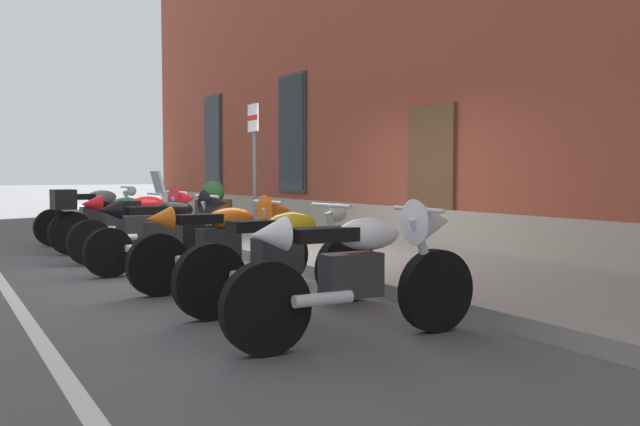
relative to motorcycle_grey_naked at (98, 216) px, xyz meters
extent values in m
plane|color=#4C4C4F|center=(4.14, 1.30, -0.50)|extent=(140.00, 140.00, 0.00)
cube|color=gray|center=(4.14, 2.75, -0.42)|extent=(33.99, 2.89, 0.15)
cube|color=silver|center=(4.14, -1.90, -0.49)|extent=(33.99, 0.12, 0.01)
cube|color=gray|center=(4.14, 4.16, -0.15)|extent=(27.99, 0.10, 0.70)
cube|color=#2D2D33|center=(-5.19, 4.18, 1.60)|extent=(1.22, 0.06, 2.52)
cube|color=black|center=(-5.19, 4.15, 1.60)|extent=(1.10, 0.03, 2.40)
cube|color=#2D2D33|center=(-0.53, 4.18, 1.60)|extent=(1.22, 0.06, 2.52)
cube|color=black|center=(-0.53, 4.15, 1.60)|extent=(1.10, 0.03, 2.40)
cube|color=brown|center=(4.14, 4.17, 0.65)|extent=(1.10, 0.08, 2.30)
cylinder|color=black|center=(-0.07, 0.72, -0.18)|extent=(0.18, 0.65, 0.64)
cylinder|color=black|center=(0.07, -0.76, -0.18)|extent=(0.18, 0.65, 0.64)
cylinder|color=silver|center=(-0.06, 0.62, 0.10)|extent=(0.10, 0.34, 0.68)
cube|color=#28282B|center=(0.00, -0.07, 0.00)|extent=(0.26, 0.46, 0.32)
ellipsoid|color=slate|center=(-0.01, 0.08, 0.33)|extent=(0.31, 0.54, 0.24)
cube|color=black|center=(0.03, -0.30, 0.34)|extent=(0.27, 0.50, 0.10)
cylinder|color=silver|center=(-0.06, 0.54, 0.50)|extent=(0.62, 0.10, 0.04)
cylinder|color=silver|center=(0.15, -0.36, -0.13)|extent=(0.13, 0.46, 0.09)
sphere|color=silver|center=(-0.06, 0.62, 0.43)|extent=(0.18, 0.18, 0.18)
cylinder|color=black|center=(1.44, 0.79, -0.16)|extent=(0.17, 0.68, 0.67)
cylinder|color=black|center=(1.56, -0.73, -0.16)|extent=(0.17, 0.68, 0.67)
cylinder|color=silver|center=(1.45, 0.69, 0.07)|extent=(0.09, 0.30, 0.59)
cube|color=#28282B|center=(1.50, -0.02, 0.02)|extent=(0.25, 0.46, 0.32)
ellipsoid|color=#195633|center=(1.49, 0.13, 0.25)|extent=(0.30, 0.54, 0.24)
cube|color=black|center=(1.52, -0.25, 0.26)|extent=(0.26, 0.50, 0.10)
cylinder|color=silver|center=(1.46, 0.61, 0.42)|extent=(0.62, 0.08, 0.04)
cylinder|color=silver|center=(1.64, -0.31, -0.11)|extent=(0.12, 0.46, 0.09)
cube|color=#B2BCC6|center=(1.45, 0.67, 0.60)|extent=(0.37, 0.17, 0.40)
cube|color=black|center=(1.56, -0.83, 0.36)|extent=(0.38, 0.35, 0.30)
cylinder|color=black|center=(2.69, 0.73, -0.19)|extent=(0.22, 0.63, 0.62)
cylinder|color=black|center=(2.92, -0.72, -0.19)|extent=(0.22, 0.63, 0.62)
cylinder|color=silver|center=(2.70, 0.64, 0.09)|extent=(0.12, 0.33, 0.67)
cube|color=#28282B|center=(2.81, -0.04, -0.01)|extent=(0.29, 0.47, 0.32)
ellipsoid|color=red|center=(2.78, 0.11, 0.31)|extent=(0.34, 0.55, 0.24)
cube|color=black|center=(2.84, -0.27, 0.32)|extent=(0.29, 0.51, 0.10)
cylinder|color=silver|center=(2.71, 0.56, 0.48)|extent=(0.62, 0.13, 0.04)
cylinder|color=silver|center=(2.97, -0.32, -0.14)|extent=(0.16, 0.46, 0.09)
cone|color=red|center=(2.69, 0.69, 0.38)|extent=(0.41, 0.39, 0.36)
cone|color=red|center=(2.91, -0.70, 0.34)|extent=(0.28, 0.29, 0.24)
cylinder|color=black|center=(3.97, 0.73, -0.20)|extent=(0.19, 0.61, 0.60)
cylinder|color=black|center=(4.15, -0.75, -0.20)|extent=(0.19, 0.61, 0.60)
cylinder|color=silver|center=(3.98, 0.63, 0.07)|extent=(0.11, 0.33, 0.66)
cube|color=#28282B|center=(4.06, -0.06, -0.02)|extent=(0.27, 0.46, 0.32)
ellipsoid|color=black|center=(4.05, 0.09, 0.28)|extent=(0.32, 0.55, 0.24)
cube|color=black|center=(4.09, -0.28, 0.29)|extent=(0.27, 0.50, 0.10)
cylinder|color=silver|center=(3.99, 0.55, 0.45)|extent=(0.62, 0.11, 0.04)
cylinder|color=silver|center=(4.22, -0.34, -0.15)|extent=(0.14, 0.46, 0.09)
cone|color=black|center=(3.98, 0.68, 0.35)|extent=(0.40, 0.38, 0.36)
cone|color=black|center=(4.14, -0.73, 0.31)|extent=(0.27, 0.29, 0.24)
cylinder|color=black|center=(5.57, 0.86, -0.18)|extent=(0.16, 0.65, 0.64)
cylinder|color=black|center=(5.66, -0.59, -0.18)|extent=(0.16, 0.65, 0.64)
cylinder|color=silver|center=(5.57, 0.76, 0.07)|extent=(0.09, 0.31, 0.62)
cube|color=#28282B|center=(5.61, 0.08, 0.00)|extent=(0.25, 0.45, 0.32)
ellipsoid|color=orange|center=(5.60, 0.23, 0.26)|extent=(0.29, 0.53, 0.24)
cube|color=black|center=(5.63, -0.15, 0.27)|extent=(0.25, 0.49, 0.10)
cylinder|color=silver|center=(5.58, 0.68, 0.43)|extent=(0.62, 0.07, 0.04)
cylinder|color=silver|center=(5.75, -0.21, -0.13)|extent=(0.12, 0.45, 0.09)
cone|color=orange|center=(5.57, 0.81, 0.33)|extent=(0.38, 0.36, 0.36)
cone|color=orange|center=(5.65, -0.57, 0.29)|extent=(0.26, 0.27, 0.24)
cylinder|color=black|center=(6.87, 0.90, -0.17)|extent=(0.17, 0.67, 0.66)
cylinder|color=black|center=(6.99, -0.54, -0.17)|extent=(0.17, 0.67, 0.66)
cylinder|color=silver|center=(6.88, 0.80, 0.08)|extent=(0.09, 0.31, 0.62)
cube|color=#28282B|center=(6.93, 0.13, 0.01)|extent=(0.25, 0.46, 0.32)
ellipsoid|color=gold|center=(6.92, 0.28, 0.28)|extent=(0.30, 0.54, 0.24)
cube|color=black|center=(6.95, -0.10, 0.29)|extent=(0.26, 0.50, 0.10)
cylinder|color=silver|center=(6.89, 0.72, 0.45)|extent=(0.62, 0.09, 0.04)
cylinder|color=silver|center=(7.08, -0.16, -0.12)|extent=(0.13, 0.46, 0.09)
sphere|color=silver|center=(6.88, 0.80, 0.38)|extent=(0.18, 0.18, 0.18)
cylinder|color=black|center=(8.29, 0.85, -0.17)|extent=(0.14, 0.66, 0.65)
cylinder|color=black|center=(8.25, -0.61, -0.17)|extent=(0.14, 0.66, 0.65)
cylinder|color=silver|center=(8.28, 0.75, 0.09)|extent=(0.08, 0.32, 0.65)
cube|color=#28282B|center=(8.27, 0.07, 0.01)|extent=(0.23, 0.44, 0.32)
ellipsoid|color=silver|center=(8.27, 0.22, 0.31)|extent=(0.27, 0.53, 0.24)
cube|color=black|center=(8.26, -0.16, 0.32)|extent=(0.23, 0.48, 0.10)
cylinder|color=silver|center=(8.28, 0.67, 0.48)|extent=(0.62, 0.05, 0.04)
cylinder|color=silver|center=(8.38, -0.23, -0.12)|extent=(0.10, 0.45, 0.09)
cone|color=silver|center=(8.29, 0.80, 0.38)|extent=(0.37, 0.35, 0.36)
cone|color=silver|center=(8.25, -0.59, 0.34)|extent=(0.25, 0.27, 0.24)
cylinder|color=#4C4C51|center=(2.37, 1.98, 0.78)|extent=(0.06, 0.06, 2.24)
cube|color=white|center=(2.37, 1.96, 1.64)|extent=(0.36, 0.03, 0.44)
cube|color=red|center=(2.37, 1.94, 1.64)|extent=(0.36, 0.01, 0.08)
cylinder|color=brown|center=(0.96, 1.81, -0.03)|extent=(0.66, 0.66, 0.63)
cylinder|color=black|center=(0.96, 1.81, -0.03)|extent=(0.69, 0.69, 0.04)
sphere|color=#28602D|center=(0.96, 1.81, 0.42)|extent=(0.40, 0.40, 0.40)
camera|label=1|loc=(12.43, -2.58, 0.75)|focal=38.23mm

